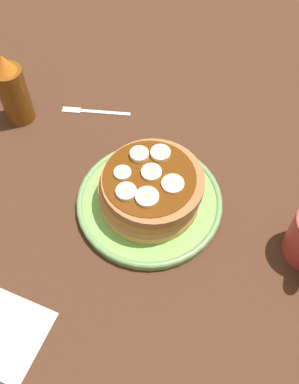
# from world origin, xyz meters

# --- Properties ---
(ground_plane) EXTENTS (1.40, 1.40, 0.03)m
(ground_plane) POSITION_xyz_m (0.00, 0.00, -0.01)
(ground_plane) COLOR #422616
(plate) EXTENTS (0.24, 0.24, 0.02)m
(plate) POSITION_xyz_m (0.00, 0.00, 0.01)
(plate) COLOR #72B74C
(plate) RESTS_ON ground_plane
(pancake_stack) EXTENTS (0.17, 0.17, 0.07)m
(pancake_stack) POSITION_xyz_m (-0.00, 0.00, 0.05)
(pancake_stack) COLOR tan
(pancake_stack) RESTS_ON plate
(banana_slice_0) EXTENTS (0.03, 0.03, 0.01)m
(banana_slice_0) POSITION_xyz_m (-0.01, 0.00, 0.08)
(banana_slice_0) COLOR beige
(banana_slice_0) RESTS_ON pancake_stack
(banana_slice_1) EXTENTS (0.03, 0.03, 0.01)m
(banana_slice_1) POSITION_xyz_m (0.00, 0.04, 0.08)
(banana_slice_1) COLOR #FBE5B9
(banana_slice_1) RESTS_ON pancake_stack
(banana_slice_2) EXTENTS (0.03, 0.03, 0.01)m
(banana_slice_2) POSITION_xyz_m (0.04, 0.01, 0.08)
(banana_slice_2) COLOR #FCE8B8
(banana_slice_2) RESTS_ON pancake_stack
(banana_slice_3) EXTENTS (0.03, 0.03, 0.01)m
(banana_slice_3) POSITION_xyz_m (0.04, -0.02, 0.08)
(banana_slice_3) COLOR #F5E8BF
(banana_slice_3) RESTS_ON pancake_stack
(banana_slice_4) EXTENTS (0.03, 0.03, 0.01)m
(banana_slice_4) POSITION_xyz_m (-0.03, -0.03, 0.08)
(banana_slice_4) COLOR #F3EDB6
(banana_slice_4) RESTS_ON pancake_stack
(banana_slice_5) EXTENTS (0.03, 0.03, 0.01)m
(banana_slice_5) POSITION_xyz_m (0.01, -0.04, 0.08)
(banana_slice_5) COLOR #FAEBC2
(banana_slice_5) RESTS_ON pancake_stack
(banana_slice_6) EXTENTS (0.03, 0.03, 0.01)m
(banana_slice_6) POSITION_xyz_m (-0.05, 0.00, 0.08)
(banana_slice_6) COLOR #FEF3BD
(banana_slice_6) RESTS_ON pancake_stack
(napkin) EXTENTS (0.11, 0.11, 0.00)m
(napkin) POSITION_xyz_m (0.27, -0.11, 0.00)
(napkin) COLOR beige
(napkin) RESTS_ON ground_plane
(fork) EXTENTS (0.05, 0.13, 0.01)m
(fork) POSITION_xyz_m (-0.15, -0.18, 0.00)
(fork) COLOR silver
(fork) RESTS_ON ground_plane
(syrup_bottle) EXTENTS (0.05, 0.05, 0.14)m
(syrup_bottle) POSITION_xyz_m (-0.09, -0.30, 0.07)
(syrup_bottle) COLOR brown
(syrup_bottle) RESTS_ON ground_plane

